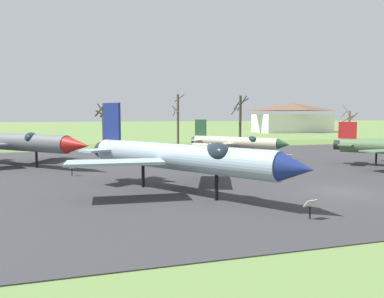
{
  "coord_description": "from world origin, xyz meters",
  "views": [
    {
      "loc": [
        -16.63,
        -20.92,
        5.09
      ],
      "look_at": [
        -5.36,
        16.5,
        1.63
      ],
      "focal_mm": 35.56,
      "sensor_mm": 36.0,
      "label": 1
    }
  ],
  "objects": [
    {
      "name": "ground_plane",
      "position": [
        0.0,
        0.0,
        0.0
      ],
      "size": [
        600.0,
        600.0,
        0.0
      ],
      "primitive_type": "plane",
      "color": "#607F42"
    },
    {
      "name": "asphalt_apron",
      "position": [
        0.0,
        13.28,
        0.03
      ],
      "size": [
        84.67,
        44.26,
        0.05
      ],
      "primitive_type": "cube",
      "color": "#333335",
      "rests_on": "ground"
    },
    {
      "name": "info_placard_front_left",
      "position": [
        -5.88,
        -5.18,
        0.67
      ],
      "size": [
        0.7,
        0.45,
        1.02
      ],
      "color": "black",
      "rests_on": "ground"
    },
    {
      "name": "bare_tree_right_of_center",
      "position": [
        11.1,
        41.52,
        4.83
      ],
      "size": [
        3.43,
        1.97,
        8.66
      ],
      "color": "#42382D",
      "rests_on": "ground"
    },
    {
      "name": "bare_tree_center",
      "position": [
        -0.19,
        42.09,
        4.6
      ],
      "size": [
        2.35,
        2.36,
        8.74
      ],
      "color": "brown",
      "rests_on": "ground"
    },
    {
      "name": "info_placard_rear_left",
      "position": [
        5.66,
        15.77,
        0.55
      ],
      "size": [
        0.68,
        0.36,
        0.84
      ],
      "color": "black",
      "rests_on": "ground"
    },
    {
      "name": "jet_fighter_rear_left",
      "position": [
        1.82,
        21.77,
        1.88
      ],
      "size": [
        10.74,
        11.33,
        4.57
      ],
      "color": "#B7B293",
      "rests_on": "ground"
    },
    {
      "name": "visitor_building",
      "position": [
        46.4,
        81.95,
        4.3
      ],
      "size": [
        23.14,
        12.81,
        8.85
      ],
      "color": "silver",
      "rests_on": "ground"
    },
    {
      "name": "bare_tree_left_of_center",
      "position": [
        -12.52,
        44.0,
        3.78
      ],
      "size": [
        2.16,
        2.95,
        7.12
      ],
      "color": "#42382D",
      "rests_on": "ground"
    },
    {
      "name": "jet_fighter_front_left",
      "position": [
        -10.36,
        2.42,
        2.49
      ],
      "size": [
        12.54,
        15.63,
        6.03
      ],
      "color": "#8EA3B2",
      "rests_on": "ground"
    },
    {
      "name": "jet_fighter_rear_center",
      "position": [
        -22.41,
        20.24,
        2.47
      ],
      "size": [
        14.76,
        14.82,
        5.51
      ],
      "color": "#565B60",
      "rests_on": "ground"
    },
    {
      "name": "bare_tree_far_right",
      "position": [
        37.83,
        45.88,
        3.64
      ],
      "size": [
        3.28,
        2.99,
        7.18
      ],
      "color": "brown",
      "rests_on": "ground"
    },
    {
      "name": "info_placard_rear_center",
      "position": [
        -17.18,
        12.13,
        0.62
      ],
      "size": [
        0.5,
        0.34,
        0.99
      ],
      "color": "black",
      "rests_on": "ground"
    },
    {
      "name": "grass_verge_strip",
      "position": [
        0.0,
        41.41,
        0.03
      ],
      "size": [
        144.67,
        12.0,
        0.06
      ],
      "primitive_type": "cube",
      "color": "#567036",
      "rests_on": "ground"
    }
  ]
}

